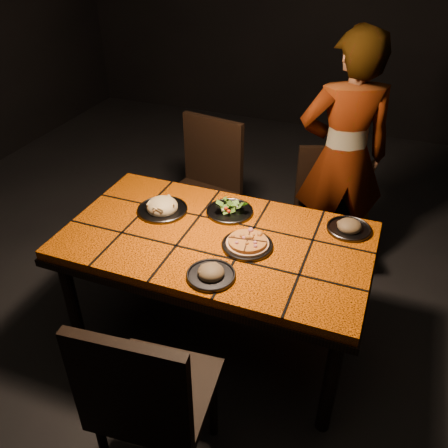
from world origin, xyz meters
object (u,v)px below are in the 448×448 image
(chair_near, at_px, (147,398))
(chair_far_right, at_px, (326,203))
(dining_table, at_px, (216,248))
(plate_pasta, at_px, (162,207))
(chair_far_left, at_px, (205,182))
(plate_pizza, at_px, (247,244))
(diner, at_px, (343,158))

(chair_near, height_order, chair_far_right, chair_near)
(chair_far_right, bearing_deg, dining_table, -135.83)
(chair_near, height_order, plate_pasta, chair_near)
(plate_pasta, bearing_deg, chair_far_left, 92.46)
(dining_table, bearing_deg, plate_pizza, -8.13)
(chair_near, distance_m, plate_pizza, 0.90)
(chair_far_left, xyz_separation_m, plate_pizza, (0.59, -0.82, 0.18))
(diner, bearing_deg, chair_near, 55.08)
(dining_table, distance_m, plate_pasta, 0.41)
(dining_table, relative_size, chair_far_right, 1.83)
(dining_table, relative_size, plate_pasta, 5.68)
(chair_near, height_order, plate_pizza, chair_near)
(plate_pizza, bearing_deg, plate_pasta, 165.27)
(dining_table, distance_m, diner, 1.13)
(dining_table, xyz_separation_m, chair_far_right, (0.42, 0.95, -0.16))
(chair_far_left, relative_size, chair_far_right, 1.15)
(plate_pizza, distance_m, plate_pasta, 0.58)
(chair_near, xyz_separation_m, chair_far_left, (-0.47, 1.69, 0.00))
(chair_far_left, xyz_separation_m, plate_pasta, (0.03, -0.67, 0.19))
(diner, bearing_deg, plate_pizza, 51.25)
(chair_near, bearing_deg, chair_far_left, -80.03)
(plate_pizza, relative_size, plate_pasta, 0.92)
(diner, relative_size, plate_pasta, 5.81)
(chair_far_right, relative_size, plate_pasta, 3.10)
(dining_table, distance_m, chair_far_right, 1.05)
(chair_far_right, bearing_deg, plate_pizza, -125.70)
(dining_table, bearing_deg, chair_far_left, 117.10)
(plate_pizza, xyz_separation_m, plate_pasta, (-0.56, 0.15, 0.01))
(chair_near, xyz_separation_m, plate_pizza, (0.12, 0.87, 0.19))
(dining_table, relative_size, diner, 0.98)
(dining_table, xyz_separation_m, plate_pasta, (-0.38, 0.12, 0.10))
(dining_table, height_order, chair_far_left, chair_far_left)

